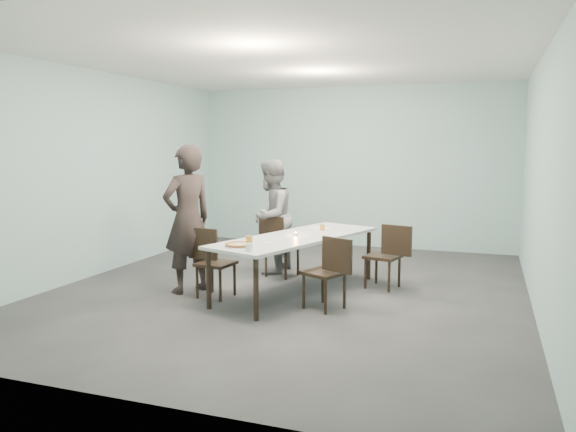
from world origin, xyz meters
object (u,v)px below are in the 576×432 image
(beer_glass, at_px, (249,242))
(tealight, at_px, (296,234))
(table, at_px, (297,240))
(chair_far_left, at_px, (277,242))
(pizza, at_px, (239,245))
(amber_tumbler, at_px, (322,227))
(diner_far, at_px, (271,216))
(diner_near, at_px, (188,219))
(chair_far_right, at_px, (388,252))
(water_tumbler, at_px, (249,247))
(chair_near_left, at_px, (210,258))
(side_plate, at_px, (270,243))
(chair_near_right, at_px, (329,268))

(beer_glass, distance_m, tealight, 1.07)
(table, xyz_separation_m, chair_far_left, (-0.58, 0.83, -0.19))
(pizza, relative_size, amber_tumbler, 4.25)
(diner_far, height_order, beer_glass, diner_far)
(diner_near, height_order, beer_glass, diner_near)
(chair_far_right, relative_size, water_tumbler, 9.67)
(diner_near, relative_size, diner_far, 1.13)
(chair_near_left, distance_m, diner_far, 1.59)
(chair_far_right, bearing_deg, chair_near_left, 43.05)
(diner_far, distance_m, amber_tumbler, 1.01)
(diner_near, height_order, side_plate, diner_near)
(pizza, bearing_deg, tealight, 68.84)
(amber_tumbler, bearing_deg, water_tumbler, -100.65)
(side_plate, bearing_deg, diner_far, 110.79)
(side_plate, distance_m, beer_glass, 0.42)
(pizza, bearing_deg, chair_far_right, 46.05)
(amber_tumbler, bearing_deg, pizza, -110.25)
(chair_far_right, relative_size, diner_far, 0.51)
(table, distance_m, diner_near, 1.44)
(chair_near_left, relative_size, chair_far_right, 1.00)
(table, relative_size, diner_near, 1.43)
(chair_far_left, xyz_separation_m, tealight, (0.56, -0.81, 0.27))
(diner_near, bearing_deg, pizza, 90.19)
(table, distance_m, chair_far_right, 1.26)
(water_tumbler, bearing_deg, chair_near_left, 142.04)
(pizza, bearing_deg, chair_near_left, 145.15)
(chair_near_left, relative_size, diner_near, 0.45)
(chair_far_right, bearing_deg, beer_glass, 65.33)
(diner_far, bearing_deg, amber_tumbler, 69.18)
(table, xyz_separation_m, tealight, (-0.02, 0.02, 0.08))
(diner_far, distance_m, tealight, 1.22)
(amber_tumbler, bearing_deg, chair_far_left, 162.41)
(chair_near_left, relative_size, chair_far_left, 1.00)
(table, bearing_deg, chair_far_right, 28.74)
(chair_near_left, bearing_deg, water_tumbler, -31.86)
(beer_glass, bearing_deg, diner_near, 152.16)
(water_tumbler, bearing_deg, chair_far_right, 54.75)
(diner_near, bearing_deg, tealight, 137.05)
(chair_near_left, bearing_deg, diner_near, 170.32)
(tealight, bearing_deg, table, -45.77)
(diner_near, bearing_deg, water_tumbler, 86.37)
(chair_near_left, height_order, pizza, chair_near_left)
(chair_far_left, height_order, pizza, chair_far_left)
(chair_far_left, bearing_deg, diner_far, 146.73)
(chair_far_right, height_order, pizza, chair_far_right)
(chair_near_left, relative_size, chair_near_right, 1.00)
(chair_near_left, height_order, chair_near_right, same)
(diner_far, distance_m, side_plate, 1.73)
(table, distance_m, chair_near_right, 0.88)
(table, distance_m, chair_far_left, 1.03)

